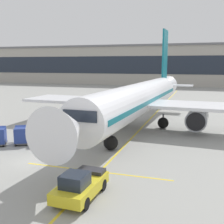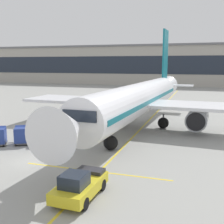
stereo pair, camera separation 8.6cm
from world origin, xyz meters
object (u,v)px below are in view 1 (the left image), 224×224
(ground_crew_marshaller, at_px, (58,132))
(ground_crew_wingwalker, at_px, (80,130))
(safety_cone_engine_keepout, at_px, (69,129))
(baggage_cart_lead, at_px, (51,134))
(pushback_tug, at_px, (80,185))
(baggage_cart_second, at_px, (24,135))
(ground_crew_by_carts, at_px, (43,132))
(belt_loader, at_px, (85,130))
(ground_crew_by_loader, at_px, (68,128))
(parked_airplane, at_px, (139,99))

(ground_crew_marshaller, relative_size, ground_crew_wingwalker, 1.00)
(ground_crew_marshaller, height_order, safety_cone_engine_keepout, ground_crew_marshaller)
(baggage_cart_lead, xyz_separation_m, safety_cone_engine_keepout, (-0.46, 5.22, -0.69))
(pushback_tug, height_order, ground_crew_wingwalker, pushback_tug)
(baggage_cart_second, distance_m, ground_crew_by_carts, 2.06)
(safety_cone_engine_keepout, bearing_deg, belt_loader, -34.00)
(ground_crew_by_carts, xyz_separation_m, safety_cone_engine_keepout, (0.84, 4.62, -0.69))
(baggage_cart_lead, height_order, safety_cone_engine_keepout, baggage_cart_lead)
(ground_crew_wingwalker, bearing_deg, ground_crew_by_loader, 161.75)
(parked_airplane, xyz_separation_m, ground_crew_marshaller, (-7.07, -8.72, -2.75))
(belt_loader, relative_size, ground_crew_by_loader, 3.11)
(ground_crew_by_loader, distance_m, safety_cone_engine_keepout, 2.47)
(pushback_tug, distance_m, safety_cone_engine_keepout, 17.78)
(parked_airplane, relative_size, baggage_cart_lead, 15.20)
(baggage_cart_lead, bearing_deg, parked_airplane, 53.40)
(pushback_tug, bearing_deg, baggage_cart_second, 138.19)
(ground_crew_by_carts, relative_size, ground_crew_marshaller, 1.00)
(belt_loader, distance_m, safety_cone_engine_keepout, 3.64)
(baggage_cart_second, relative_size, ground_crew_by_loader, 1.59)
(belt_loader, relative_size, ground_crew_by_carts, 3.11)
(parked_airplane, distance_m, baggage_cart_lead, 12.60)
(ground_crew_wingwalker, bearing_deg, belt_loader, 74.77)
(parked_airplane, distance_m, ground_crew_wingwalker, 9.38)
(baggage_cart_lead, height_order, ground_crew_marshaller, baggage_cart_lead)
(baggage_cart_second, relative_size, ground_crew_by_carts, 1.59)
(baggage_cart_lead, relative_size, ground_crew_wingwalker, 1.59)
(ground_crew_wingwalker, distance_m, safety_cone_engine_keepout, 3.99)
(baggage_cart_lead, height_order, pushback_tug, baggage_cart_lead)
(pushback_tug, xyz_separation_m, ground_crew_wingwalker, (-5.66, 12.86, 0.17))
(baggage_cart_second, bearing_deg, belt_loader, 41.23)
(ground_crew_by_carts, bearing_deg, ground_crew_marshaller, 19.12)
(baggage_cart_second, height_order, pushback_tug, baggage_cart_second)
(parked_airplane, distance_m, ground_crew_marshaller, 11.56)
(ground_crew_by_carts, distance_m, ground_crew_wingwalker, 4.06)
(baggage_cart_lead, bearing_deg, safety_cone_engine_keepout, 95.07)
(ground_crew_by_loader, xyz_separation_m, ground_crew_by_carts, (-1.79, -2.44, 0.00))
(parked_airplane, relative_size, ground_crew_marshaller, 24.13)
(parked_airplane, distance_m, safety_cone_engine_keepout, 9.71)
(baggage_cart_lead, relative_size, baggage_cart_second, 1.00)
(ground_crew_by_loader, bearing_deg, pushback_tug, -60.89)
(parked_airplane, distance_m, belt_loader, 8.72)
(parked_airplane, height_order, baggage_cart_lead, parked_airplane)
(parked_airplane, height_order, pushback_tug, parked_airplane)
(ground_crew_by_carts, bearing_deg, ground_crew_by_loader, 53.80)
(ground_crew_by_loader, distance_m, ground_crew_wingwalker, 1.93)
(pushback_tug, height_order, ground_crew_by_carts, pushback_tug)
(ground_crew_marshaller, xyz_separation_m, safety_cone_engine_keepout, (-0.73, 4.07, -0.69))
(belt_loader, height_order, ground_crew_by_carts, belt_loader)
(baggage_cart_second, xyz_separation_m, safety_cone_engine_keepout, (1.95, 6.35, -0.69))
(belt_loader, height_order, safety_cone_engine_keepout, belt_loader)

